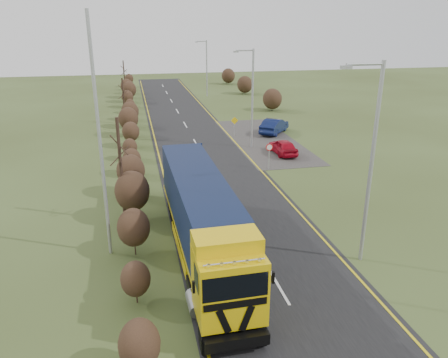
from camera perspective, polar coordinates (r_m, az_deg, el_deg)
ground at (r=22.95m, az=3.82°, el=-8.26°), size 160.00×160.00×0.00m
road at (r=31.86m, az=-1.02°, el=0.06°), size 8.00×120.00×0.02m
layby at (r=42.66m, az=5.02°, el=5.13°), size 6.00×18.00×0.02m
lane_markings at (r=31.57m, az=-0.91°, el=-0.09°), size 7.52×116.00×0.01m
hedgerow at (r=28.84m, az=-12.00°, el=0.84°), size 2.24×102.04×6.05m
lorry at (r=20.60m, az=-2.89°, el=-4.73°), size 2.76×14.18×3.94m
car_red_hatchback at (r=37.98m, az=7.71°, el=4.18°), size 1.73×3.91×1.31m
car_blue_sedan at (r=45.25m, az=6.58°, el=6.90°), size 4.11×4.59×1.51m
streetlight_near at (r=20.36m, az=18.51°, el=2.69°), size 1.98×0.19×9.33m
streetlight_mid at (r=39.06m, az=3.59°, el=10.92°), size 1.85×0.18×8.66m
streetlight_far at (r=67.79m, az=-2.35°, el=14.51°), size 1.76×0.18×8.21m
left_pole at (r=20.58m, az=-15.90°, el=4.63°), size 0.16×0.16×11.32m
speed_sign at (r=33.71m, az=5.92°, el=3.56°), size 0.56×0.10×2.05m
warning_board at (r=43.72m, az=1.37°, el=7.15°), size 0.74×0.11×1.94m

